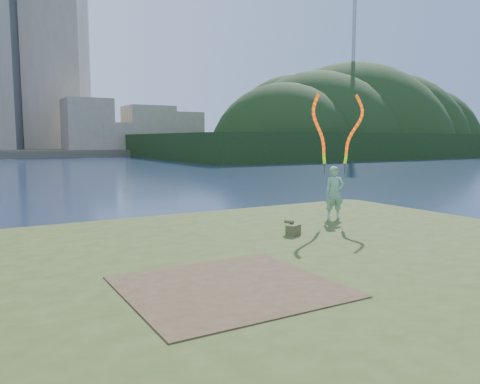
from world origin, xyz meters
TOP-DOWN VIEW (x-y plane):
  - ground at (0.00, 0.00)m, footprint 320.00×320.00m
  - grassy_knoll at (0.00, -2.30)m, footprint 20.00×18.00m
  - dirt_patch at (-2.20, -3.20)m, footprint 3.20×3.00m
  - far_shore at (0.00, 95.00)m, footprint 320.00×40.00m
  - wooded_hill at (59.57, 59.96)m, footprint 78.00×50.00m
  - woman_with_ribbons at (3.52, 0.83)m, footprint 1.88×0.78m
  - canvas_bag at (1.09, -0.45)m, footprint 0.43×0.48m

SIDE VIEW (x-z plane):
  - ground at x=0.00m, z-range 0.00..0.00m
  - wooded_hill at x=59.57m, z-range -31.34..31.66m
  - grassy_knoll at x=0.00m, z-range -0.06..0.74m
  - far_shore at x=0.00m, z-range 0.00..1.20m
  - dirt_patch at x=-2.20m, z-range 0.80..0.82m
  - canvas_bag at x=1.09m, z-range 0.77..1.11m
  - woman_with_ribbons at x=3.52m, z-range 0.26..4.20m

